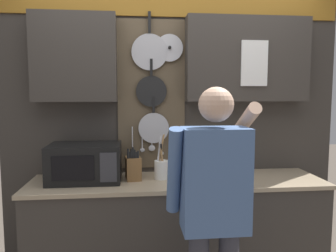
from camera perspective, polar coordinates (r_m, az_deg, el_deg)
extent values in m
cube|color=#38332D|center=(2.73, 1.63, -19.08)|extent=(2.22, 0.55, 0.90)
cube|color=tan|center=(2.57, 1.66, -9.63)|extent=(2.25, 0.58, 0.03)
cube|color=#38332D|center=(2.79, 0.87, -1.62)|extent=(2.82, 0.04, 2.47)
cube|color=#99661E|center=(2.84, 0.98, 21.03)|extent=(2.78, 0.02, 0.26)
cube|color=#38332D|center=(2.70, -15.99, 11.38)|extent=(0.65, 0.16, 0.68)
cube|color=#38332D|center=(2.82, 13.63, 11.19)|extent=(1.02, 0.16, 0.68)
cube|color=brown|center=(2.73, -2.91, 5.45)|extent=(0.56, 0.01, 1.22)
cylinder|color=#B7B7BC|center=(2.72, -3.23, 12.74)|extent=(0.29, 0.02, 0.29)
cube|color=black|center=(2.75, -3.26, 17.57)|extent=(0.02, 0.02, 0.17)
cylinder|color=black|center=(2.70, -2.92, 6.04)|extent=(0.25, 0.02, 0.25)
cube|color=black|center=(2.70, -2.94, 10.17)|extent=(0.02, 0.02, 0.14)
cylinder|color=#B7B7BC|center=(2.72, -2.51, -0.35)|extent=(0.25, 0.02, 0.25)
cube|color=black|center=(2.70, -2.52, 3.74)|extent=(0.02, 0.02, 0.14)
cylinder|color=silver|center=(2.74, 0.26, 13.46)|extent=(0.22, 0.01, 0.22)
sphere|color=black|center=(2.72, 0.30, 13.51)|extent=(0.03, 0.03, 0.03)
cylinder|color=silver|center=(2.72, -6.21, -2.59)|extent=(0.01, 0.01, 0.24)
ellipsoid|color=silver|center=(2.75, -6.18, -5.39)|extent=(0.06, 0.01, 0.05)
cylinder|color=silver|center=(2.72, -4.53, -2.03)|extent=(0.01, 0.01, 0.18)
ellipsoid|color=silver|center=(2.74, -4.51, -4.19)|extent=(0.04, 0.01, 0.04)
cylinder|color=silver|center=(2.72, -2.84, -1.81)|extent=(0.01, 0.01, 0.17)
ellipsoid|color=silver|center=(2.74, -2.83, -3.87)|extent=(0.06, 0.01, 0.05)
cylinder|color=silver|center=(2.73, -1.16, -2.31)|extent=(0.01, 0.01, 0.22)
ellipsoid|color=silver|center=(2.75, -1.15, -4.77)|extent=(0.04, 0.01, 0.03)
cylinder|color=silver|center=(2.74, 0.52, -2.06)|extent=(0.01, 0.01, 0.19)
ellipsoid|color=silver|center=(2.76, 0.52, -4.31)|extent=(0.04, 0.01, 0.04)
cube|color=white|center=(2.74, 14.81, 10.51)|extent=(0.22, 0.02, 0.36)
cube|color=black|center=(2.57, -14.22, -6.19)|extent=(0.53, 0.36, 0.28)
cube|color=black|center=(2.41, -16.24, -7.08)|extent=(0.29, 0.01, 0.18)
cube|color=#333338|center=(2.38, -10.34, -7.11)|extent=(0.12, 0.01, 0.21)
cube|color=brown|center=(2.56, -6.08, -7.34)|extent=(0.13, 0.16, 0.17)
cylinder|color=black|center=(2.50, -6.98, -4.77)|extent=(0.02, 0.04, 0.07)
cylinder|color=black|center=(2.50, -6.68, -5.02)|extent=(0.02, 0.02, 0.05)
cylinder|color=black|center=(2.50, -6.40, -4.82)|extent=(0.02, 0.03, 0.07)
cylinder|color=black|center=(2.50, -6.11, -4.65)|extent=(0.02, 0.03, 0.08)
cylinder|color=black|center=(2.50, -5.82, -4.86)|extent=(0.02, 0.03, 0.06)
cylinder|color=black|center=(2.50, -5.53, -5.05)|extent=(0.02, 0.03, 0.05)
cylinder|color=black|center=(2.50, -5.24, -4.97)|extent=(0.02, 0.03, 0.06)
cylinder|color=white|center=(2.57, -1.15, -7.62)|extent=(0.11, 0.11, 0.14)
cylinder|color=tan|center=(2.54, -1.29, -4.68)|extent=(0.06, 0.06, 0.29)
cylinder|color=silver|center=(2.55, -1.11, -5.40)|extent=(0.05, 0.02, 0.23)
cylinder|color=silver|center=(2.55, -1.63, -4.85)|extent=(0.05, 0.06, 0.28)
cylinder|color=tan|center=(2.54, -0.97, -5.93)|extent=(0.04, 0.02, 0.19)
cylinder|color=tan|center=(2.55, -1.13, -5.96)|extent=(0.02, 0.02, 0.18)
cylinder|color=black|center=(2.55, -1.14, -5.51)|extent=(0.02, 0.06, 0.22)
cube|color=#4C6B9E|center=(1.92, 8.17, -9.23)|extent=(0.38, 0.22, 0.60)
sphere|color=#DBAD8E|center=(1.86, 8.37, 3.71)|extent=(0.20, 0.20, 0.20)
cylinder|color=#4C6B9E|center=(1.91, 1.12, -7.87)|extent=(0.08, 0.24, 0.53)
cylinder|color=#DBAD8E|center=(2.16, 12.70, -0.09)|extent=(0.08, 0.50, 0.33)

